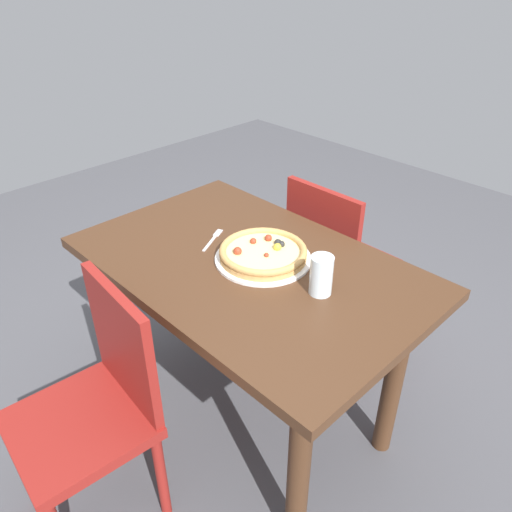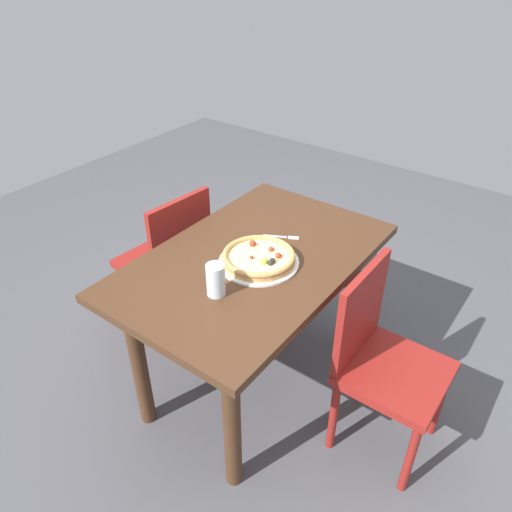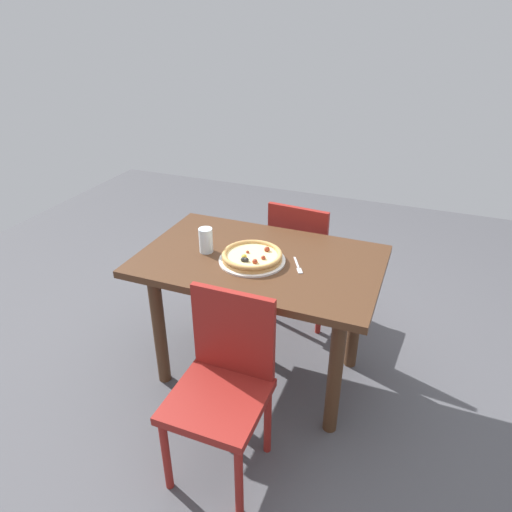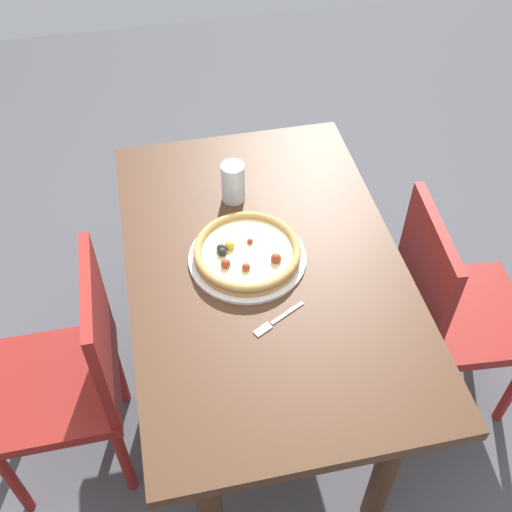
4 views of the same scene
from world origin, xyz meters
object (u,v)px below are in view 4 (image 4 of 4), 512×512
object	(u,v)px
dining_table	(264,290)
chair_far	(72,374)
plate	(247,258)
chair_near	(448,308)
fork	(275,321)
pizza	(247,252)
drinking_glass	(233,182)

from	to	relation	value
dining_table	chair_far	distance (m)	0.63
dining_table	plate	world-z (taller)	plate
chair_near	fork	world-z (taller)	chair_near
dining_table	chair_far	size ratio (longest dim) A/B	1.43
chair_far	dining_table	bearing A→B (deg)	-84.05
plate	fork	bearing A→B (deg)	-173.28
dining_table	pizza	world-z (taller)	pizza
chair_far	plate	distance (m)	0.64
pizza	drinking_glass	bearing A→B (deg)	-1.99
plate	pizza	world-z (taller)	pizza
chair_near	plate	bearing A→B (deg)	-92.87
chair_far	chair_near	bearing A→B (deg)	-90.18
drinking_glass	pizza	bearing A→B (deg)	178.01
plate	dining_table	bearing A→B (deg)	-117.78
chair_near	chair_far	xyz separation A→B (m)	(-0.00, 1.21, 0.00)
fork	chair_far	bearing A→B (deg)	-41.43
pizza	fork	distance (m)	0.24
chair_near	drinking_glass	world-z (taller)	drinking_glass
chair_far	pizza	world-z (taller)	chair_far
chair_far	drinking_glass	xyz separation A→B (m)	(0.35, -0.57, 0.36)
fork	dining_table	bearing A→B (deg)	-122.54
drinking_glass	dining_table	bearing A→B (deg)	-172.60
fork	drinking_glass	distance (m)	0.50
plate	drinking_glass	size ratio (longest dim) A/B	2.56
fork	drinking_glass	bearing A→B (deg)	-115.40
dining_table	plate	distance (m)	0.14
chair_near	fork	size ratio (longest dim) A/B	5.62
plate	drinking_glass	distance (m)	0.27
pizza	drinking_glass	xyz separation A→B (m)	(0.26, -0.01, 0.04)
plate	fork	world-z (taller)	plate
chair_far	drinking_glass	distance (m)	0.76
fork	plate	bearing A→B (deg)	-110.88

